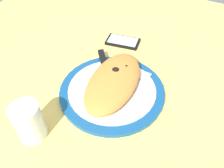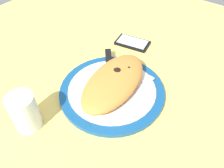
{
  "view_description": "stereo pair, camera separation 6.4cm",
  "coord_description": "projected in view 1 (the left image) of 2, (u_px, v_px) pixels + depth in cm",
  "views": [
    {
      "loc": [
        -39.73,
        -21.13,
        49.38
      ],
      "look_at": [
        0.0,
        0.0,
        3.63
      ],
      "focal_mm": 36.12,
      "sensor_mm": 36.0,
      "label": 1
    },
    {
      "loc": [
        -36.33,
        -26.56,
        49.38
      ],
      "look_at": [
        0.0,
        0.0,
        3.63
      ],
      "focal_mm": 36.12,
      "sensor_mm": 36.0,
      "label": 2
    }
  ],
  "objects": [
    {
      "name": "fork",
      "position": [
        138.0,
        87.0,
        0.66
      ],
      "size": [
        17.33,
        2.93,
        0.4
      ],
      "color": "silver",
      "rests_on": "plate"
    },
    {
      "name": "ground_plane",
      "position": [
        112.0,
        96.0,
        0.68
      ],
      "size": [
        150.0,
        150.0,
        3.0
      ],
      "primitive_type": "cube",
      "color": "#EACC60"
    },
    {
      "name": "calzone",
      "position": [
        114.0,
        81.0,
        0.64
      ],
      "size": [
        27.9,
        16.06,
        4.84
      ],
      "color": "orange",
      "rests_on": "plate"
    },
    {
      "name": "knife",
      "position": [
        105.0,
        68.0,
        0.71
      ],
      "size": [
        20.76,
        17.56,
        1.2
      ],
      "color": "silver",
      "rests_on": "plate"
    },
    {
      "name": "smartphone",
      "position": [
        123.0,
        41.0,
        0.84
      ],
      "size": [
        8.75,
        13.1,
        1.16
      ],
      "color": "black",
      "rests_on": "ground_plane"
    },
    {
      "name": "water_glass",
      "position": [
        30.0,
        124.0,
        0.54
      ],
      "size": [
        6.81,
        6.81,
        10.41
      ],
      "color": "silver",
      "rests_on": "ground_plane"
    },
    {
      "name": "plate",
      "position": [
        112.0,
        91.0,
        0.66
      ],
      "size": [
        30.74,
        30.74,
        1.63
      ],
      "color": "navy",
      "rests_on": "ground_plane"
    }
  ]
}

